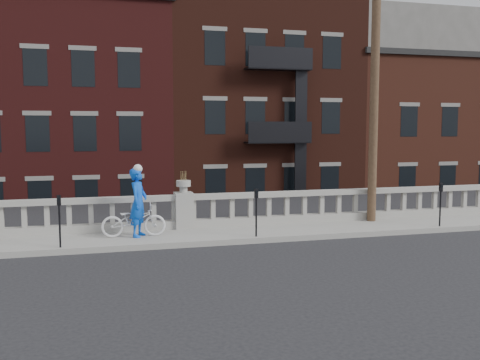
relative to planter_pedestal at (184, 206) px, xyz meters
name	(u,v)px	position (x,y,z in m)	size (l,w,h in m)	color
ground	(211,265)	(0.00, -3.95, -0.83)	(120.00, 120.00, 0.00)	black
sidewalk	(189,236)	(0.00, -0.95, -0.76)	(32.00, 2.20, 0.15)	gray
balustrade	(184,212)	(0.00, 0.00, -0.19)	(28.00, 0.34, 1.03)	gray
planter_pedestal	(184,206)	(0.00, 0.00, 0.00)	(0.55, 0.55, 1.76)	gray
lower_level	(145,136)	(0.56, 19.09, 1.80)	(80.00, 44.00, 20.80)	#605E59
utility_pole	(375,65)	(6.20, -0.35, 4.41)	(1.60, 0.28, 10.00)	#422D1E
parking_meter_c	(59,215)	(-3.50, -1.80, 0.17)	(0.10, 0.09, 1.36)	black
parking_meter_d	(256,207)	(1.77, -1.80, 0.17)	(0.10, 0.09, 1.36)	black
parking_meter_e	(440,199)	(7.77, -1.80, 0.17)	(0.10, 0.09, 1.36)	black
bicycle	(134,220)	(-1.57, -0.90, -0.21)	(0.62, 1.79, 0.94)	silver
cyclist	(138,202)	(-1.43, -0.91, 0.29)	(0.71, 0.47, 1.94)	blue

